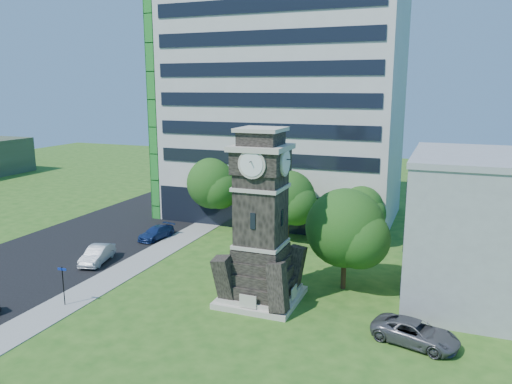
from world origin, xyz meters
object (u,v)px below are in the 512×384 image
at_px(clock_tower, 261,229).
at_px(car_east_lot, 415,333).
at_px(car_street_mid, 97,255).
at_px(street_sign, 63,281).
at_px(car_street_north, 156,233).
at_px(park_bench, 234,302).

relative_size(clock_tower, car_east_lot, 2.43).
bearing_deg(car_street_mid, street_sign, -80.06).
height_order(clock_tower, car_street_mid, clock_tower).
xyz_separation_m(car_east_lot, street_sign, (-23.03, -3.28, 1.07)).
bearing_deg(car_street_north, clock_tower, -24.40).
bearing_deg(car_east_lot, park_bench, 102.35).
distance_m(clock_tower, car_street_north, 18.49).
height_order(clock_tower, car_street_north, clock_tower).
distance_m(car_east_lot, park_bench, 11.97).
xyz_separation_m(car_street_mid, car_street_north, (0.95, 7.80, -0.11)).
height_order(car_street_mid, car_street_north, car_street_mid).
bearing_deg(car_street_north, park_bench, -31.66).
bearing_deg(car_east_lot, clock_tower, 92.11).
relative_size(car_east_lot, park_bench, 3.11).
relative_size(car_street_mid, car_street_north, 1.04).
height_order(car_street_north, car_east_lot, car_east_lot).
bearing_deg(car_street_mid, car_east_lot, -23.79).
height_order(clock_tower, street_sign, clock_tower).
relative_size(car_street_mid, car_east_lot, 0.88).
bearing_deg(park_bench, car_street_mid, 155.35).
distance_m(car_street_mid, park_bench, 15.11).
distance_m(clock_tower, car_east_lot, 11.88).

